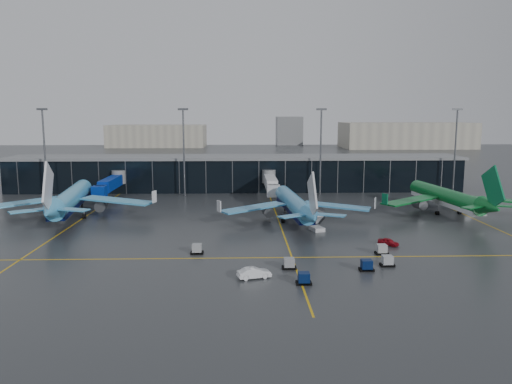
{
  "coord_description": "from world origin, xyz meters",
  "views": [
    {
      "loc": [
        1.44,
        -95.59,
        23.71
      ],
      "look_at": [
        5.0,
        18.0,
        6.0
      ],
      "focal_mm": 35.0,
      "sensor_mm": 36.0,
      "label": 1
    }
  ],
  "objects_px": {
    "baggage_carts": "(320,261)",
    "service_van_red": "(388,242)",
    "airliner_arkefly": "(70,187)",
    "airliner_aer_lingus": "(446,187)",
    "service_van_white": "(254,273)",
    "airliner_klm_near": "(294,193)",
    "mobile_airstair": "(317,227)"
  },
  "relations": [
    {
      "from": "airliner_arkefly",
      "to": "baggage_carts",
      "type": "distance_m",
      "value": 65.58
    },
    {
      "from": "airliner_klm_near",
      "to": "baggage_carts",
      "type": "xyz_separation_m",
      "value": [
        0.61,
        -33.82,
        -5.46
      ]
    },
    {
      "from": "baggage_carts",
      "to": "service_van_white",
      "type": "relative_size",
      "value": 6.85
    },
    {
      "from": "airliner_klm_near",
      "to": "service_van_white",
      "type": "distance_m",
      "value": 41.29
    },
    {
      "from": "airliner_arkefly",
      "to": "baggage_carts",
      "type": "bearing_deg",
      "value": -44.92
    },
    {
      "from": "airliner_klm_near",
      "to": "service_van_white",
      "type": "bearing_deg",
      "value": -108.81
    },
    {
      "from": "airliner_arkefly",
      "to": "airliner_klm_near",
      "type": "relative_size",
      "value": 1.13
    },
    {
      "from": "baggage_carts",
      "to": "mobile_airstair",
      "type": "relative_size",
      "value": 9.09
    },
    {
      "from": "airliner_klm_near",
      "to": "service_van_red",
      "type": "xyz_separation_m",
      "value": [
        15.05,
        -21.94,
        -5.57
      ]
    },
    {
      "from": "service_van_red",
      "to": "service_van_white",
      "type": "relative_size",
      "value": 0.78
    },
    {
      "from": "airliner_aer_lingus",
      "to": "airliner_arkefly",
      "type": "bearing_deg",
      "value": 175.49
    },
    {
      "from": "mobile_airstair",
      "to": "service_van_white",
      "type": "relative_size",
      "value": 0.75
    },
    {
      "from": "airliner_aer_lingus",
      "to": "service_van_white",
      "type": "bearing_deg",
      "value": -140.95
    },
    {
      "from": "airliner_arkefly",
      "to": "service_van_red",
      "type": "height_order",
      "value": "airliner_arkefly"
    },
    {
      "from": "airliner_klm_near",
      "to": "airliner_arkefly",
      "type": "bearing_deg",
      "value": 169.07
    },
    {
      "from": "baggage_carts",
      "to": "service_van_red",
      "type": "bearing_deg",
      "value": 39.44
    },
    {
      "from": "airliner_aer_lingus",
      "to": "service_van_white",
      "type": "height_order",
      "value": "airliner_aer_lingus"
    },
    {
      "from": "airliner_klm_near",
      "to": "baggage_carts",
      "type": "bearing_deg",
      "value": -93.62
    },
    {
      "from": "airliner_arkefly",
      "to": "service_van_white",
      "type": "distance_m",
      "value": 61.69
    },
    {
      "from": "airliner_aer_lingus",
      "to": "service_van_white",
      "type": "relative_size",
      "value": 8.4
    },
    {
      "from": "airliner_arkefly",
      "to": "service_van_white",
      "type": "xyz_separation_m",
      "value": [
        41.37,
        -45.34,
        -6.23
      ]
    },
    {
      "from": "airliner_klm_near",
      "to": "mobile_airstair",
      "type": "bearing_deg",
      "value": -73.94
    },
    {
      "from": "airliner_arkefly",
      "to": "baggage_carts",
      "type": "height_order",
      "value": "airliner_arkefly"
    },
    {
      "from": "airliner_aer_lingus",
      "to": "baggage_carts",
      "type": "relative_size",
      "value": 1.23
    },
    {
      "from": "airliner_aer_lingus",
      "to": "service_van_red",
      "type": "height_order",
      "value": "airliner_aer_lingus"
    },
    {
      "from": "airliner_arkefly",
      "to": "mobile_airstair",
      "type": "height_order",
      "value": "airliner_arkefly"
    },
    {
      "from": "airliner_aer_lingus",
      "to": "baggage_carts",
      "type": "bearing_deg",
      "value": -137.5
    },
    {
      "from": "mobile_airstair",
      "to": "baggage_carts",
      "type": "bearing_deg",
      "value": -115.79
    },
    {
      "from": "mobile_airstair",
      "to": "service_van_white",
      "type": "xyz_separation_m",
      "value": [
        -13.77,
        -29.75,
        0.05
      ]
    },
    {
      "from": "baggage_carts",
      "to": "airliner_arkefly",
      "type": "bearing_deg",
      "value": 142.79
    },
    {
      "from": "airliner_arkefly",
      "to": "service_van_red",
      "type": "relative_size",
      "value": 11.93
    },
    {
      "from": "baggage_carts",
      "to": "mobile_airstair",
      "type": "distance_m",
      "value": 24.09
    }
  ]
}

